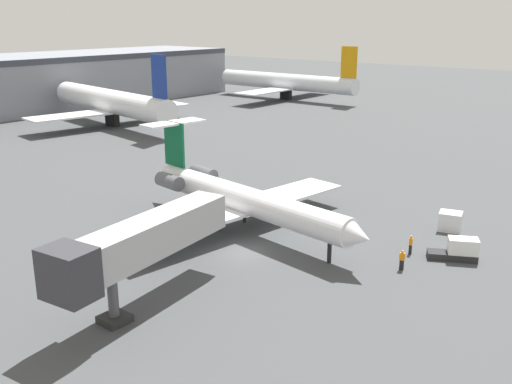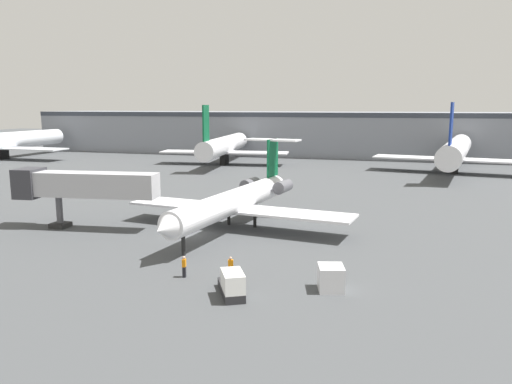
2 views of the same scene
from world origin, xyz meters
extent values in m
cube|color=#424447|center=(0.00, 0.00, -0.05)|extent=(400.00, 400.00, 0.10)
cylinder|color=white|center=(3.72, 3.13, 3.10)|extent=(5.49, 24.35, 2.57)
cone|color=white|center=(2.15, -9.68, 3.10)|extent=(2.69, 2.48, 2.44)
cone|color=white|center=(5.30, 16.04, 3.10)|extent=(2.48, 2.85, 2.18)
cube|color=white|center=(10.55, 3.30, 2.12)|extent=(12.42, 5.82, 0.24)
cube|color=white|center=(-2.87, 4.94, 2.12)|extent=(12.42, 5.82, 0.24)
cylinder|color=#595960|center=(6.99, 11.90, 3.50)|extent=(1.88, 3.36, 1.50)
cylinder|color=#595960|center=(2.66, 12.43, 3.50)|extent=(1.88, 3.36, 1.50)
cube|color=#0C5933|center=(5.07, 14.15, 6.73)|extent=(0.63, 3.21, 4.69)
cube|color=white|center=(5.07, 14.15, 8.97)|extent=(7.04, 3.21, 0.20)
cylinder|color=black|center=(2.49, -6.90, 0.91)|extent=(0.36, 0.36, 1.82)
cylinder|color=black|center=(5.55, 4.92, 0.91)|extent=(0.36, 0.36, 1.82)
cylinder|color=black|center=(2.38, 5.31, 0.91)|extent=(0.36, 0.36, 1.82)
cube|color=#ADADB2|center=(-11.22, -0.75, 4.84)|extent=(15.07, 4.58, 2.60)
cube|color=#333338|center=(-18.19, -1.69, 4.84)|extent=(2.81, 3.49, 3.20)
cylinder|color=#4C4C51|center=(-14.90, -1.25, 1.77)|extent=(0.70, 0.70, 3.54)
cube|color=#262626|center=(-14.90, -1.25, 0.25)|extent=(1.80, 1.80, 0.50)
cube|color=black|center=(8.51, -11.24, 0.42)|extent=(0.38, 0.33, 0.85)
cube|color=orange|center=(8.51, -11.24, 1.15)|extent=(0.46, 0.37, 0.60)
sphere|color=tan|center=(8.51, -11.24, 1.57)|extent=(0.24, 0.24, 0.24)
cube|color=black|center=(5.00, -12.15, 0.42)|extent=(0.30, 0.36, 0.85)
cube|color=orange|center=(5.00, -12.15, 1.15)|extent=(0.34, 0.45, 0.60)
sphere|color=tan|center=(5.00, -12.15, 1.57)|extent=(0.24, 0.24, 0.24)
cube|color=#262628|center=(9.68, -14.45, 0.30)|extent=(3.14, 4.18, 0.60)
cube|color=white|center=(10.06, -15.15, 1.25)|extent=(2.38, 2.78, 1.30)
cube|color=silver|center=(16.30, -11.59, 0.90)|extent=(2.27, 2.46, 1.80)
cylinder|color=white|center=(30.43, 58.72, 4.58)|extent=(9.75, 37.41, 4.37)
cube|color=navy|center=(28.00, 42.31, 10.27)|extent=(0.88, 4.00, 7.00)
cube|color=white|center=(30.43, 58.72, 2.80)|extent=(31.76, 10.50, 0.30)
cube|color=black|center=(30.43, 58.72, 1.20)|extent=(1.20, 2.80, 2.40)
cylinder|color=silver|center=(80.55, 55.72, 4.35)|extent=(4.34, 38.81, 3.90)
cube|color=orange|center=(80.75, 38.34, 9.80)|extent=(0.35, 4.00, 7.00)
cube|color=silver|center=(80.55, 55.72, 2.80)|extent=(32.63, 6.38, 0.30)
cube|color=black|center=(80.55, 55.72, 1.20)|extent=(1.20, 2.80, 2.40)
camera|label=1|loc=(-35.56, -30.46, 19.43)|focal=40.82mm
camera|label=2|loc=(21.01, -45.97, 13.12)|focal=34.93mm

